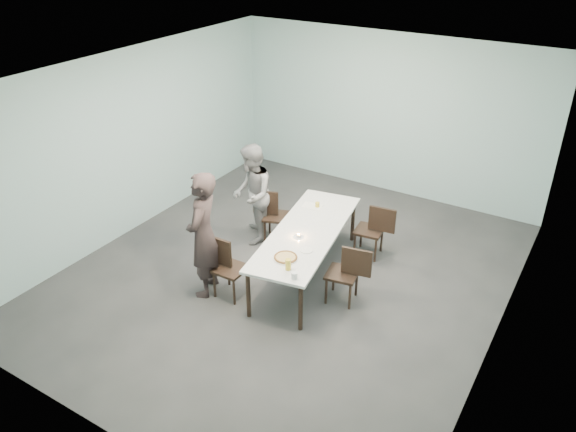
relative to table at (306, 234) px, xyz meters
The scene contains 16 objects.
ground 0.74m from the table, 151.40° to the right, with size 7.00×7.00×0.00m, color #333335.
room_shell 1.36m from the table, 151.40° to the right, with size 6.02×7.02×3.01m.
table is the anchor object (origin of this frame).
chair_near_left 1.25m from the table, 126.45° to the right, with size 0.61×0.42×0.87m.
chair_far_left 1.18m from the table, 148.24° to the left, with size 0.65×0.54×0.87m.
chair_near_right 0.88m from the table, 18.33° to the right, with size 0.64×0.49×0.87m.
chair_far_right 1.21m from the table, 57.64° to the left, with size 0.63×0.47×0.87m.
diner_near 1.50m from the table, 132.64° to the right, with size 0.67×0.44×1.85m, color black.
diner_far 1.35m from the table, 160.53° to the left, with size 0.80×0.63×1.65m, color gray.
pizza 0.79m from the table, 80.90° to the right, with size 0.34×0.34×0.04m.
side_plate 0.53m from the table, 60.40° to the right, with size 0.18×0.18×0.01m, color white.
beer_glass 1.03m from the table, 73.70° to the right, with size 0.08×0.08×0.15m, color gold.
water_tumbler 1.21m from the table, 67.63° to the right, with size 0.08×0.08×0.09m, color silver.
tealight 0.22m from the table, 93.05° to the right, with size 0.06×0.06×0.05m.
amber_tumbler 0.78m from the table, 107.08° to the left, with size 0.07×0.07×0.08m, color gold.
menu 0.78m from the table, 113.12° to the left, with size 0.30×0.22×0.01m, color silver.
Camera 1 is at (3.65, -6.00, 4.83)m, focal length 35.00 mm.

